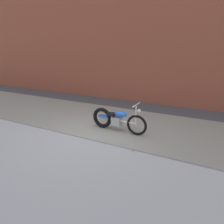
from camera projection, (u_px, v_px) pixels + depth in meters
ground_plane at (85, 138)px, 5.98m from camera, size 80.00×80.00×0.00m
sidewalk_slab at (111, 121)px, 7.47m from camera, size 36.00×3.50×0.01m
brick_building_wall at (142, 38)px, 9.42m from camera, size 36.00×0.50×6.40m
motorcycle_blue at (115, 119)px, 6.47m from camera, size 2.01×0.58×1.03m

